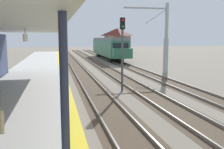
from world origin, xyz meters
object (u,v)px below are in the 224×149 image
Objects in this scene: approaching_train at (109,47)px; catenary_pylon_far_side at (164,40)px; distant_trackside_house at (117,40)px; rail_signal_post at (122,47)px.

catenary_pylon_far_side is at bearing -84.15° from approaching_train.
catenary_pylon_far_side is (1.99, -19.42, 1.43)m from approaching_train.
approaching_train is 22.26m from distant_trackside_house.
distant_trackside_house is at bearing 83.27° from catenary_pylon_far_side.
approaching_train is at bearing 95.85° from catenary_pylon_far_side.
distant_trackside_house is at bearing 72.25° from approaching_train.
rail_signal_post is 0.69× the size of catenary_pylon_far_side.
distant_trackside_house is (6.78, 21.17, 1.16)m from approaching_train.
approaching_train is 3.77× the size of rail_signal_post.
approaching_train is 19.57m from catenary_pylon_far_side.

